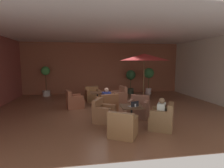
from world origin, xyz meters
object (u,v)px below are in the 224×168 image
at_px(patron_by_window, 162,108).
at_px(patron_blue_shirt, 106,96).
at_px(cafe_table_front_right, 97,95).
at_px(armchair_front_right_east, 107,105).
at_px(armchair_front_right_north, 74,101).
at_px(armchair_front_left_east, 162,119).
at_px(cafe_table_front_left, 132,110).
at_px(open_laptop, 134,105).
at_px(potted_tree_mid_left, 46,78).
at_px(potted_tree_mid_right, 131,78).
at_px(armchair_front_left_west, 104,114).
at_px(iced_drink_cup, 135,105).
at_px(armchair_front_right_west, 93,95).
at_px(armchair_front_left_north, 123,127).
at_px(patio_umbrella_tall_red, 144,57).
at_px(armchair_front_left_south, 139,109).
at_px(armchair_front_right_south, 119,97).
at_px(potted_tree_left_corner, 149,76).

bearing_deg(patron_by_window, patron_blue_shirt, 122.03).
relative_size(cafe_table_front_right, armchair_front_right_east, 0.72).
bearing_deg(patron_blue_shirt, armchair_front_right_north, 151.37).
bearing_deg(armchair_front_right_east, armchair_front_left_east, -57.39).
bearing_deg(armchair_front_left_east, armchair_front_right_east, 122.61).
bearing_deg(cafe_table_front_left, armchair_front_right_north, 128.10).
bearing_deg(open_laptop, potted_tree_mid_left, 123.83).
relative_size(potted_tree_mid_right, patron_blue_shirt, 2.66).
bearing_deg(armchair_front_right_east, armchair_front_left_west, -102.20).
bearing_deg(armchair_front_left_west, iced_drink_cup, -31.82).
bearing_deg(armchair_front_right_west, armchair_front_left_north, -82.58).
distance_m(armchair_front_left_west, armchair_front_right_west, 3.68).
xyz_separation_m(armchair_front_left_west, patio_umbrella_tall_red, (2.54, 2.91, 2.16)).
bearing_deg(potted_tree_mid_right, armchair_front_left_east, -95.69).
height_order(armchair_front_left_east, open_laptop, open_laptop).
bearing_deg(iced_drink_cup, armchair_front_left_north, -127.03).
xyz_separation_m(armchair_front_left_south, patio_umbrella_tall_red, (1.06, 2.50, 2.15)).
distance_m(potted_tree_mid_left, iced_drink_cup, 7.51).
xyz_separation_m(armchair_front_left_east, armchair_front_right_north, (-3.03, 3.25, -0.01)).
distance_m(armchair_front_right_north, armchair_front_right_west, 1.73).
xyz_separation_m(patron_by_window, iced_drink_cup, (-0.79, 0.38, 0.04)).
xyz_separation_m(armchair_front_right_north, armchair_front_right_east, (1.49, -0.85, -0.01)).
bearing_deg(armchair_front_left_west, open_laptop, -31.26).
height_order(armchair_front_right_north, armchair_front_right_east, armchair_front_right_north).
relative_size(potted_tree_mid_left, iced_drink_cup, 17.61).
bearing_deg(cafe_table_front_left, potted_tree_mid_right, 75.44).
relative_size(armchair_front_right_south, patio_umbrella_tall_red, 0.34).
bearing_deg(armchair_front_right_south, potted_tree_mid_right, 63.47).
bearing_deg(armchair_front_right_south, open_laptop, -92.34).
height_order(armchair_front_right_north, potted_tree_mid_right, potted_tree_mid_right).
xyz_separation_m(armchair_front_right_south, patio_umbrella_tall_red, (1.42, 0.16, 2.13)).
height_order(cafe_table_front_right, patron_blue_shirt, patron_blue_shirt).
distance_m(armchair_front_left_north, potted_tree_mid_right, 7.25).
xyz_separation_m(armchair_front_right_north, open_laptop, (2.18, -2.82, 0.42)).
relative_size(armchair_front_right_east, potted_tree_mid_left, 0.52).
relative_size(armchair_front_left_north, armchair_front_left_east, 1.02).
bearing_deg(potted_tree_mid_left, potted_tree_mid_right, -1.02).
height_order(armchair_front_right_west, patron_by_window, patron_by_window).
xyz_separation_m(armchair_front_right_east, patron_by_window, (1.51, -2.39, 0.40)).
xyz_separation_m(potted_tree_left_corner, patron_by_window, (-1.91, -6.28, -0.56)).
bearing_deg(potted_tree_mid_left, armchair_front_left_west, -60.48).
bearing_deg(armchair_front_left_east, potted_tree_mid_left, 127.07).
bearing_deg(armchair_front_left_south, armchair_front_right_south, 98.63).
bearing_deg(armchair_front_left_east, cafe_table_front_right, 117.98).
relative_size(patio_umbrella_tall_red, potted_tree_mid_left, 1.39).
xyz_separation_m(armchair_front_left_east, iced_drink_cup, (-0.83, 0.40, 0.41)).
height_order(armchair_front_left_north, armchair_front_left_south, armchair_front_left_south).
relative_size(cafe_table_front_left, armchair_front_left_west, 0.79).
distance_m(cafe_table_front_right, potted_tree_left_corner, 4.72).
bearing_deg(cafe_table_front_right, armchair_front_right_north, -166.03).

